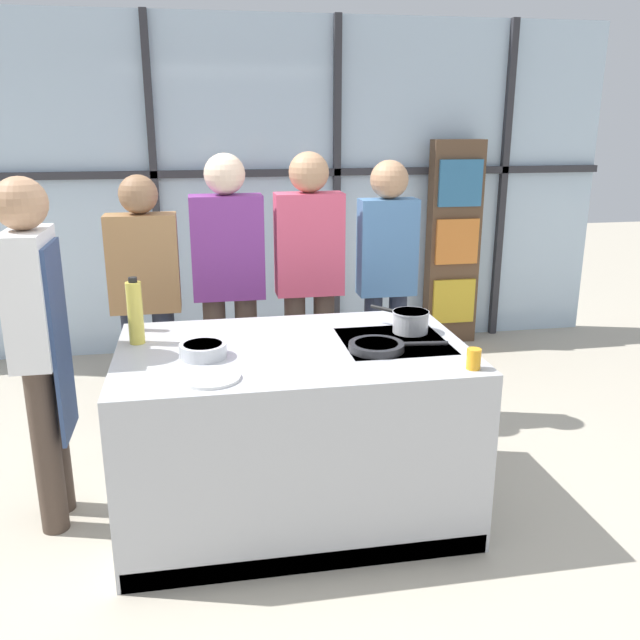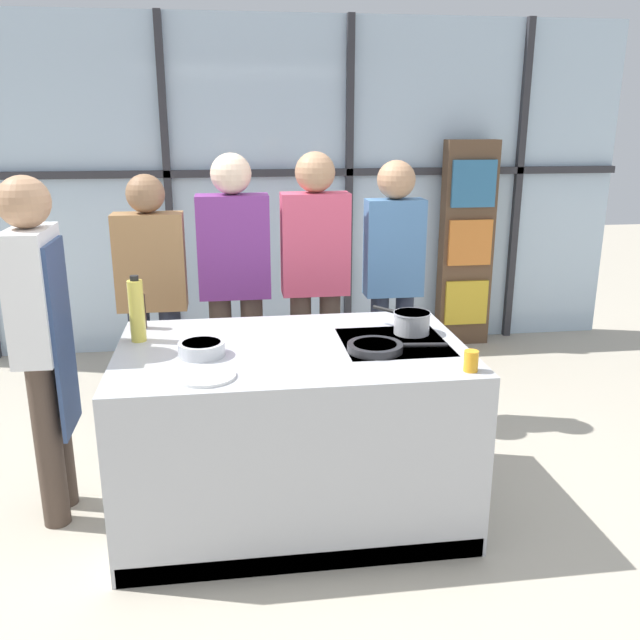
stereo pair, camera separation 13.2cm
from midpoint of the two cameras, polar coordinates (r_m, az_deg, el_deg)
ground_plane at (r=3.74m, az=-1.18°, el=-15.47°), size 18.00×18.00×0.00m
back_window_wall at (r=5.92m, az=-4.44°, el=10.96°), size 6.40×0.10×2.80m
bookshelf at (r=6.18m, az=12.84°, el=6.20°), size 0.46×0.19×1.81m
demo_island at (r=3.52m, az=-1.20°, el=-9.24°), size 1.72×1.09×0.90m
chef at (r=3.51m, az=-21.44°, el=-0.81°), size 0.24×0.41×1.74m
spectator_far_left at (r=4.35m, az=-13.10°, el=2.44°), size 0.43×0.23×1.67m
spectator_center_left at (r=4.31m, az=-6.33°, el=3.65°), size 0.45×0.25×1.79m
spectator_center_right at (r=4.35m, az=0.47°, el=4.02°), size 0.43×0.25×1.79m
spectator_far_right at (r=4.46m, az=7.04°, el=4.04°), size 0.38×0.24×1.74m
frying_pan at (r=3.29m, az=5.94°, el=-2.28°), size 0.49×0.27×0.04m
saucepan at (r=3.57m, az=8.75°, el=-0.17°), size 0.26×0.31×0.11m
white_plate at (r=2.98m, az=-8.34°, el=-4.70°), size 0.26×0.26×0.01m
mixing_bowl at (r=3.25m, az=-8.80°, el=-2.37°), size 0.22×0.22×0.07m
oil_bottle at (r=3.49m, az=-14.14°, el=0.80°), size 0.08×0.08×0.34m
pepper_grinder at (r=3.71m, az=-13.89°, el=0.80°), size 0.05×0.05×0.22m
juice_glass_near at (r=3.10m, az=13.80°, el=-3.38°), size 0.07×0.07×0.09m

